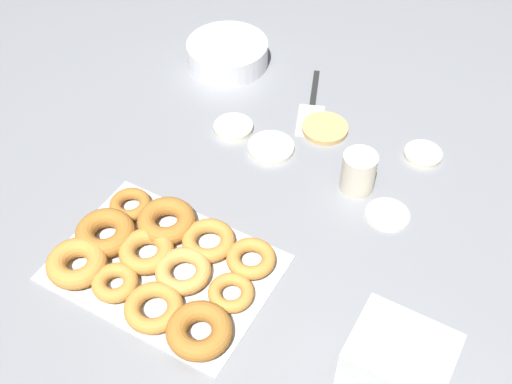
{
  "coord_description": "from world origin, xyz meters",
  "views": [
    {
      "loc": [
        0.35,
        -0.85,
        0.97
      ],
      "look_at": [
        -0.07,
        -0.1,
        0.04
      ],
      "focal_mm": 45.0,
      "sensor_mm": 36.0,
      "label": 1
    }
  ],
  "objects_px": {
    "pancake_1": "(423,154)",
    "container_stack": "(396,368)",
    "donut_tray": "(158,262)",
    "batter_bowl": "(228,54)",
    "pancake_4": "(271,148)",
    "pancake_2": "(233,128)",
    "pancake_3": "(325,128)",
    "pancake_0": "(388,214)",
    "spatula": "(311,113)",
    "paper_cup": "(358,172)"
  },
  "relations": [
    {
      "from": "pancake_2",
      "to": "container_stack",
      "type": "distance_m",
      "value": 0.68
    },
    {
      "from": "donut_tray",
      "to": "paper_cup",
      "type": "distance_m",
      "value": 0.44
    },
    {
      "from": "paper_cup",
      "to": "batter_bowl",
      "type": "bearing_deg",
      "value": 152.51
    },
    {
      "from": "pancake_2",
      "to": "paper_cup",
      "type": "relative_size",
      "value": 1.0
    },
    {
      "from": "donut_tray",
      "to": "batter_bowl",
      "type": "bearing_deg",
      "value": 109.77
    },
    {
      "from": "pancake_2",
      "to": "pancake_3",
      "type": "height_order",
      "value": "pancake_2"
    },
    {
      "from": "pancake_1",
      "to": "pancake_3",
      "type": "relative_size",
      "value": 0.78
    },
    {
      "from": "pancake_0",
      "to": "paper_cup",
      "type": "height_order",
      "value": "paper_cup"
    },
    {
      "from": "batter_bowl",
      "to": "spatula",
      "type": "xyz_separation_m",
      "value": [
        0.27,
        -0.07,
        -0.03
      ]
    },
    {
      "from": "container_stack",
      "to": "donut_tray",
      "type": "bearing_deg",
      "value": 178.68
    },
    {
      "from": "container_stack",
      "to": "spatula",
      "type": "relative_size",
      "value": 0.62
    },
    {
      "from": "pancake_0",
      "to": "donut_tray",
      "type": "height_order",
      "value": "donut_tray"
    },
    {
      "from": "paper_cup",
      "to": "pancake_2",
      "type": "bearing_deg",
      "value": 174.96
    },
    {
      "from": "pancake_0",
      "to": "pancake_2",
      "type": "bearing_deg",
      "value": 170.32
    },
    {
      "from": "pancake_0",
      "to": "pancake_1",
      "type": "distance_m",
      "value": 0.2
    },
    {
      "from": "pancake_3",
      "to": "container_stack",
      "type": "relative_size",
      "value": 0.69
    },
    {
      "from": "container_stack",
      "to": "pancake_1",
      "type": "bearing_deg",
      "value": 104.03
    },
    {
      "from": "pancake_0",
      "to": "container_stack",
      "type": "xyz_separation_m",
      "value": [
        0.14,
        -0.34,
        0.06
      ]
    },
    {
      "from": "donut_tray",
      "to": "spatula",
      "type": "xyz_separation_m",
      "value": [
        0.05,
        0.54,
        -0.02
      ]
    },
    {
      "from": "batter_bowl",
      "to": "container_stack",
      "type": "height_order",
      "value": "container_stack"
    },
    {
      "from": "pancake_3",
      "to": "paper_cup",
      "type": "height_order",
      "value": "paper_cup"
    },
    {
      "from": "pancake_4",
      "to": "pancake_2",
      "type": "bearing_deg",
      "value": 171.86
    },
    {
      "from": "pancake_2",
      "to": "donut_tray",
      "type": "bearing_deg",
      "value": -78.99
    },
    {
      "from": "pancake_3",
      "to": "donut_tray",
      "type": "bearing_deg",
      "value": -101.72
    },
    {
      "from": "spatula",
      "to": "pancake_2",
      "type": "bearing_deg",
      "value": -64.29
    },
    {
      "from": "pancake_3",
      "to": "pancake_4",
      "type": "bearing_deg",
      "value": -123.58
    },
    {
      "from": "pancake_0",
      "to": "pancake_2",
      "type": "distance_m",
      "value": 0.41
    },
    {
      "from": "container_stack",
      "to": "spatula",
      "type": "bearing_deg",
      "value": 126.72
    },
    {
      "from": "pancake_3",
      "to": "container_stack",
      "type": "distance_m",
      "value": 0.63
    },
    {
      "from": "pancake_4",
      "to": "donut_tray",
      "type": "relative_size",
      "value": 0.25
    },
    {
      "from": "donut_tray",
      "to": "paper_cup",
      "type": "xyz_separation_m",
      "value": [
        0.24,
        0.37,
        0.03
      ]
    },
    {
      "from": "pancake_1",
      "to": "pancake_2",
      "type": "distance_m",
      "value": 0.42
    },
    {
      "from": "pancake_0",
      "to": "pancake_4",
      "type": "height_order",
      "value": "pancake_4"
    },
    {
      "from": "pancake_0",
      "to": "donut_tray",
      "type": "distance_m",
      "value": 0.46
    },
    {
      "from": "donut_tray",
      "to": "paper_cup",
      "type": "height_order",
      "value": "paper_cup"
    },
    {
      "from": "pancake_1",
      "to": "container_stack",
      "type": "height_order",
      "value": "container_stack"
    },
    {
      "from": "pancake_0",
      "to": "pancake_4",
      "type": "relative_size",
      "value": 0.87
    },
    {
      "from": "donut_tray",
      "to": "container_stack",
      "type": "xyz_separation_m",
      "value": [
        0.46,
        -0.01,
        0.05
      ]
    },
    {
      "from": "pancake_1",
      "to": "pancake_4",
      "type": "distance_m",
      "value": 0.33
    },
    {
      "from": "paper_cup",
      "to": "container_stack",
      "type": "bearing_deg",
      "value": -59.65
    },
    {
      "from": "pancake_1",
      "to": "pancake_2",
      "type": "relative_size",
      "value": 0.93
    },
    {
      "from": "pancake_0",
      "to": "donut_tray",
      "type": "xyz_separation_m",
      "value": [
        -0.32,
        -0.33,
        0.01
      ]
    },
    {
      "from": "pancake_1",
      "to": "paper_cup",
      "type": "relative_size",
      "value": 0.92
    },
    {
      "from": "paper_cup",
      "to": "spatula",
      "type": "relative_size",
      "value": 0.36
    },
    {
      "from": "pancake_3",
      "to": "pancake_0",
      "type": "bearing_deg",
      "value": -37.67
    },
    {
      "from": "pancake_3",
      "to": "pancake_4",
      "type": "relative_size",
      "value": 1.03
    },
    {
      "from": "pancake_1",
      "to": "container_stack",
      "type": "relative_size",
      "value": 0.54
    },
    {
      "from": "pancake_3",
      "to": "pancake_2",
      "type": "bearing_deg",
      "value": -151.15
    },
    {
      "from": "pancake_0",
      "to": "container_stack",
      "type": "height_order",
      "value": "container_stack"
    },
    {
      "from": "pancake_4",
      "to": "donut_tray",
      "type": "bearing_deg",
      "value": -94.06
    }
  ]
}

